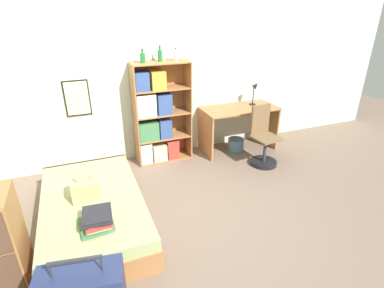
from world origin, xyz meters
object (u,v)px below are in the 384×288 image
at_px(book_stack_on_bed, 97,219).
at_px(waste_bin, 236,145).
at_px(bottle_clear, 176,56).
at_px(bed, 94,211).
at_px(desk_chair, 263,145).
at_px(bottle_brown, 160,55).
at_px(desk, 239,120).
at_px(bookcase, 156,118).
at_px(bottle_green, 143,58).
at_px(desk_lamp, 255,89).
at_px(handbag, 85,189).

distance_m(book_stack_on_bed, waste_bin, 3.01).
bearing_deg(book_stack_on_bed, bottle_clear, 51.89).
bearing_deg(bed, desk_chair, 12.26).
height_order(bottle_brown, desk, bottle_brown).
bearing_deg(bookcase, bottle_green, 176.85).
bearing_deg(bookcase, bottle_clear, 4.30).
height_order(bottle_clear, desk_lamp, bottle_clear).
distance_m(handbag, book_stack_on_bed, 0.51).
bearing_deg(handbag, bottle_clear, 41.70).
distance_m(bottle_green, desk_lamp, 2.00).
bearing_deg(bottle_brown, bottle_green, -173.29).
distance_m(handbag, waste_bin, 2.83).
bearing_deg(bottle_clear, handbag, -138.30).
distance_m(bottle_green, desk, 1.94).
height_order(bookcase, desk_chair, bookcase).
distance_m(bed, bookcase, 1.82).
distance_m(book_stack_on_bed, desk_lamp, 3.43).
xyz_separation_m(book_stack_on_bed, waste_bin, (2.48, 1.66, -0.35)).
bearing_deg(bed, waste_bin, 24.55).
relative_size(bottle_brown, desk, 0.17).
bearing_deg(bed, desk_lamp, 23.86).
xyz_separation_m(bottle_clear, desk, (1.07, -0.15, -1.12)).
distance_m(desk_chair, waste_bin, 0.62).
relative_size(bottle_green, desk, 0.15).
bearing_deg(desk, bed, -154.85).
xyz_separation_m(bottle_green, waste_bin, (1.51, -0.20, -1.55)).
bearing_deg(bottle_brown, desk, -7.17).
bearing_deg(desk_chair, bookcase, 153.91).
bearing_deg(waste_bin, bed, -155.45).
height_order(bed, desk_lamp, desk_lamp).
xyz_separation_m(bookcase, bottle_green, (-0.15, 0.01, 0.94)).
distance_m(bottle_green, waste_bin, 2.17).
distance_m(handbag, desk_chair, 2.79).
height_order(book_stack_on_bed, desk_lamp, desk_lamp).
relative_size(book_stack_on_bed, desk_chair, 0.41).
xyz_separation_m(bed, bottle_green, (0.98, 1.34, 1.47)).
bearing_deg(desk_chair, bed, -167.74).
bearing_deg(bottle_green, bottle_brown, 6.71).
distance_m(handbag, bottle_green, 2.06).
height_order(desk_lamp, waste_bin, desk_lamp).
height_order(book_stack_on_bed, bottle_green, bottle_green).
distance_m(bottle_clear, waste_bin, 1.86).
bearing_deg(bed, bottle_clear, 42.28).
distance_m(bed, book_stack_on_bed, 0.59).
xyz_separation_m(bed, desk_lamp, (2.88, 1.28, 0.84)).
height_order(book_stack_on_bed, desk, desk).
relative_size(book_stack_on_bed, desk, 0.30).
relative_size(bed, handbag, 5.28).
distance_m(bed, bottle_clear, 2.49).
distance_m(bookcase, bottle_clear, 1.00).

